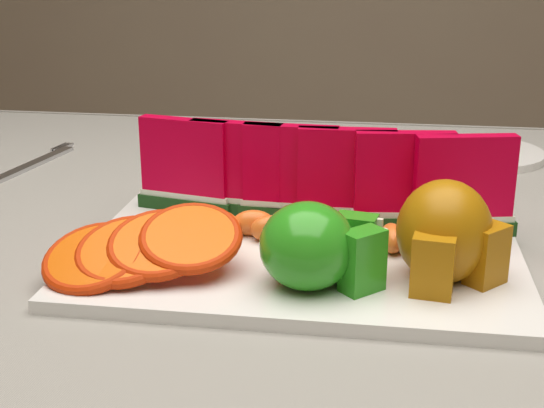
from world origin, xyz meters
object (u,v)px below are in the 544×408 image
apple_cluster (316,247)px  side_plate (477,153)px  platter (302,251)px  fork (37,162)px  pear_cluster (446,235)px

apple_cluster → side_plate: (0.18, 0.47, -0.04)m
platter → fork: 0.47m
pear_cluster → fork: (-0.51, 0.32, -0.05)m
fork → apple_cluster: bearing=-40.6°
side_plate → apple_cluster: bearing=-110.7°
platter → fork: size_ratio=2.05×
apple_cluster → pear_cluster: size_ratio=1.14×
pear_cluster → apple_cluster: bearing=-164.6°
pear_cluster → side_plate: pear_cluster is taller
side_plate → fork: (-0.59, -0.13, -0.00)m
apple_cluster → side_plate: apple_cluster is taller
apple_cluster → pear_cluster: bearing=15.4°
platter → side_plate: (0.20, 0.39, -0.00)m
apple_cluster → side_plate: size_ratio=0.49×
apple_cluster → fork: apple_cluster is taller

